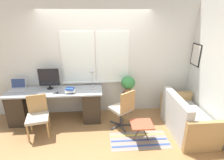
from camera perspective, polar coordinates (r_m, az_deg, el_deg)
The scene contains 17 objects.
ground_plane at distance 4.16m, azimuth -4.65°, elevation -14.50°, with size 14.00×14.00×0.00m, color #9E7042.
wall_back_with_window at distance 4.22m, azimuth -5.21°, elevation 6.30°, with size 9.00×0.12×2.70m.
wall_right_with_picture at distance 4.26m, azimuth 28.91°, elevation 3.89°, with size 0.08×9.00×2.70m.
desk at distance 4.33m, azimuth -17.74°, elevation -7.64°, with size 2.15×0.61×0.77m.
laptop at distance 4.54m, azimuth -28.51°, elevation -2.24°, with size 0.33×0.29×0.24m.
monitor at distance 4.23m, azimuth -19.89°, elevation 0.58°, with size 0.46×0.14×0.48m.
keyboard at distance 4.06m, azimuth -20.87°, elevation -4.22°, with size 0.33×0.14×0.02m.
mouse at distance 4.02m, azimuth -17.40°, elevation -3.95°, with size 0.04×0.07×0.03m.
desk_lamp at distance 3.98m, azimuth -6.37°, elevation 1.82°, with size 0.12×0.12×0.46m.
book_stack at distance 3.96m, azimuth -13.56°, elevation -3.29°, with size 0.24×0.20×0.12m.
desk_chair_wooden at distance 3.97m, azimuth -23.13°, elevation -10.43°, with size 0.50×0.51×0.83m.
office_chair_swivel at distance 3.84m, azimuth 3.61°, elevation -9.16°, with size 0.57×0.57×0.92m.
couch_loveseat at distance 4.14m, azimuth 22.89°, elevation -11.72°, with size 0.74×1.34×0.82m.
plant_stand at distance 4.35m, azimuth 5.15°, elevation -5.02°, with size 0.25×0.25×0.58m.
potted_plant at distance 4.22m, azimuth 5.28°, elevation -1.12°, with size 0.34×0.34×0.42m.
floor_rug_striped at distance 3.78m, azimuth 8.88°, elevation -18.83°, with size 1.18×0.56×0.01m.
folding_stool at distance 3.57m, azimuth 9.66°, elevation -14.32°, with size 0.43×0.37×0.40m.
Camera 1 is at (0.06, -3.41, 2.39)m, focal length 28.00 mm.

